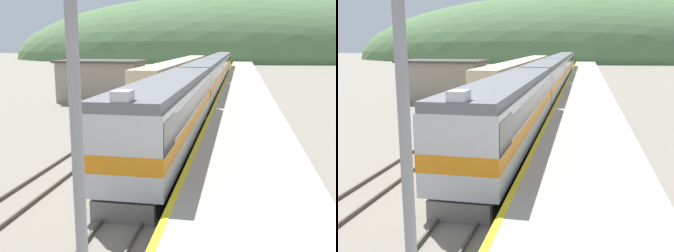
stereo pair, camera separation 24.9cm
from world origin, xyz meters
The scene contains 11 objects.
track_main centered at (0.00, 70.00, 0.08)m, with size 1.52×180.00×0.16m.
track_siding centered at (-4.67, 70.00, 0.08)m, with size 1.52×180.00×0.16m.
platform centered at (4.37, 50.00, 0.53)m, with size 5.38×140.00×1.06m.
distant_hills centered at (0.00, 161.79, 0.00)m, with size 180.38×81.17×50.05m.
station_shed centered at (-10.99, 41.86, 2.24)m, with size 9.01×5.59×4.44m.
express_train_lead_car centered at (0.00, 22.72, 2.33)m, with size 2.99×19.87×4.63m.
carriage_second centered at (0.00, 44.07, 2.32)m, with size 2.98×20.61×4.27m.
carriage_third centered at (0.00, 65.56, 2.32)m, with size 2.98×20.61×4.27m.
carriage_fourth centered at (0.00, 87.05, 2.32)m, with size 2.98×20.61×4.27m.
siding_train centered at (-4.67, 57.41, 2.00)m, with size 2.90×46.27×3.89m.
signal_mast_main centered at (1.31, 6.65, 5.90)m, with size 2.20×0.42×8.98m.
Camera 1 is at (3.86, 0.89, 6.15)m, focal length 42.00 mm.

